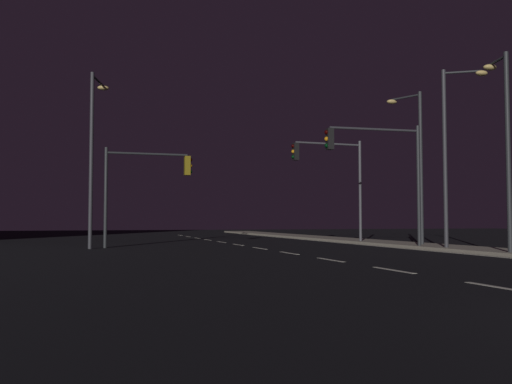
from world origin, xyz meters
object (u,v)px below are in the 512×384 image
at_px(traffic_light_mid_left, 379,159).
at_px(street_lamp_corner, 93,144).
at_px(street_lamp_across_street, 415,153).
at_px(traffic_light_overhead_east, 332,169).
at_px(street_lamp_far_end, 505,133).
at_px(traffic_light_mid_right, 146,177).
at_px(street_lamp_mid_block, 451,141).

distance_m(traffic_light_mid_left, street_lamp_corner, 13.28).
distance_m(street_lamp_across_street, street_lamp_corner, 15.69).
bearing_deg(traffic_light_overhead_east, street_lamp_far_end, -81.41).
bearing_deg(street_lamp_far_end, traffic_light_mid_right, 139.72).
height_order(traffic_light_mid_left, street_lamp_mid_block, street_lamp_mid_block).
height_order(traffic_light_mid_right, traffic_light_overhead_east, traffic_light_overhead_east).
bearing_deg(street_lamp_mid_block, street_lamp_far_end, -93.65).
bearing_deg(street_lamp_far_end, street_lamp_mid_block, 86.35).
bearing_deg(street_lamp_corner, street_lamp_mid_block, -23.20).
relative_size(street_lamp_corner, street_lamp_mid_block, 1.05).
relative_size(traffic_light_mid_left, street_lamp_across_street, 0.74).
height_order(traffic_light_mid_right, street_lamp_far_end, street_lamp_far_end).
bearing_deg(traffic_light_mid_right, traffic_light_overhead_east, 7.42).
bearing_deg(street_lamp_across_street, traffic_light_mid_right, 166.06).
xyz_separation_m(street_lamp_across_street, street_lamp_far_end, (-0.73, -7.13, -0.11)).
distance_m(traffic_light_overhead_east, street_lamp_across_street, 5.23).
bearing_deg(traffic_light_mid_right, traffic_light_mid_left, -25.56).
distance_m(traffic_light_mid_left, traffic_light_overhead_east, 6.16).
distance_m(street_lamp_across_street, street_lamp_far_end, 7.17).
xyz_separation_m(street_lamp_far_end, street_lamp_mid_block, (0.22, 3.53, 0.21)).
xyz_separation_m(traffic_light_mid_left, traffic_light_overhead_east, (0.43, 6.15, 0.08)).
bearing_deg(traffic_light_mid_left, traffic_light_overhead_east, 86.03).
xyz_separation_m(street_lamp_corner, street_lamp_mid_block, (14.94, -6.40, -0.12)).
xyz_separation_m(street_lamp_across_street, street_lamp_corner, (-15.44, 2.79, 0.22)).
xyz_separation_m(traffic_light_mid_right, street_lamp_corner, (-2.51, -0.42, 1.48)).
relative_size(street_lamp_across_street, street_lamp_mid_block, 0.97).
distance_m(traffic_light_mid_right, traffic_light_overhead_east, 10.55).
bearing_deg(street_lamp_mid_block, street_lamp_across_street, 82.06).
distance_m(street_lamp_corner, street_lamp_mid_block, 16.25).
distance_m(traffic_light_mid_right, street_lamp_corner, 2.94).
distance_m(traffic_light_mid_right, street_lamp_far_end, 16.04).
distance_m(traffic_light_mid_right, street_lamp_across_street, 13.38).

